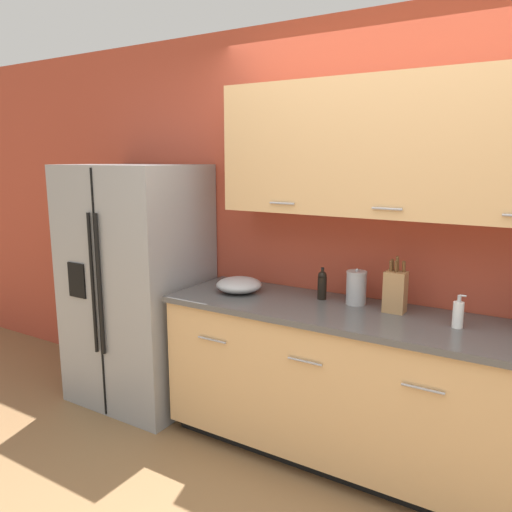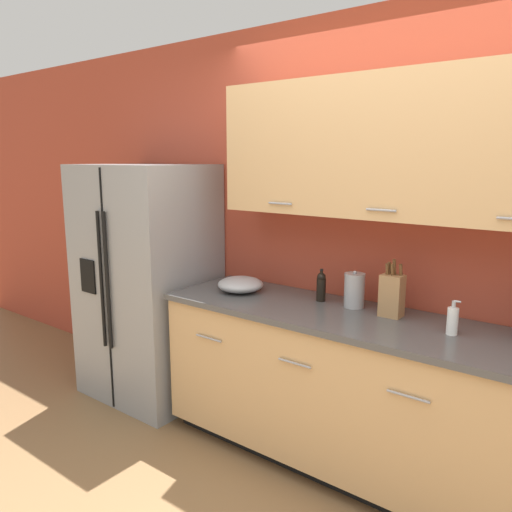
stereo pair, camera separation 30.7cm
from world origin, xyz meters
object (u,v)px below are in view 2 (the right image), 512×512
Objects in this scene: oil_bottle at (321,286)px; knife_block at (393,295)px; steel_canister at (354,290)px; soap_dispenser at (453,320)px; mixing_bowl at (240,284)px; refrigerator at (147,283)px.

knife_block is at bearing -3.24° from oil_bottle.
knife_block is at bearing -7.98° from steel_canister.
soap_dispenser is at bearing -8.44° from oil_bottle.
soap_dispenser is 0.88× the size of oil_bottle.
soap_dispenser is at bearing 0.36° from mixing_bowl.
mixing_bowl is at bearing -174.07° from knife_block.
knife_block is 1.08× the size of mixing_bowl.
soap_dispenser is (0.34, -0.09, -0.05)m from knife_block.
soap_dispenser is at bearing -15.08° from knife_block.
steel_canister is at bearing 167.81° from soap_dispenser.
steel_canister is 0.73× the size of mixing_bowl.
oil_bottle reaches higher than soap_dispenser.
steel_canister is (-0.24, 0.03, -0.02)m from knife_block.
mixing_bowl is at bearing -169.56° from steel_canister.
knife_block is at bearing 5.93° from mixing_bowl.
soap_dispenser is at bearing 1.50° from refrigerator.
refrigerator is at bearing -178.50° from soap_dispenser.
refrigerator is 8.78× the size of oil_bottle.
oil_bottle is 0.67× the size of mixing_bowl.
refrigerator reaches higher than steel_canister.
knife_block reaches higher than oil_bottle.
refrigerator is 8.07× the size of steel_canister.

